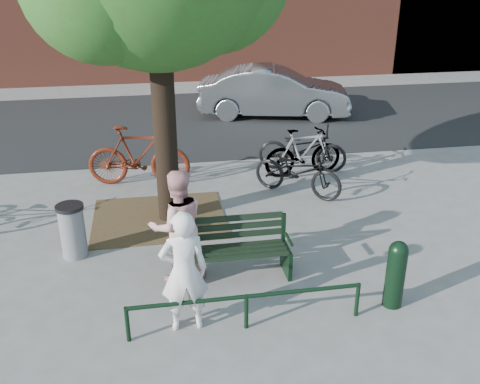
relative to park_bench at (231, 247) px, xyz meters
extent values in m
plane|color=gray|center=(0.00, -0.08, -0.48)|extent=(90.00, 90.00, 0.00)
cube|color=brown|center=(-1.00, 2.12, -0.47)|extent=(2.40, 2.00, 0.02)
cube|color=black|center=(0.00, 8.42, -0.47)|extent=(40.00, 7.00, 0.01)
cube|color=black|center=(-0.84, -0.08, -0.25)|extent=(0.06, 0.52, 0.45)
cube|color=black|center=(-0.84, 0.15, 0.19)|extent=(0.06, 0.06, 0.44)
cylinder|color=black|center=(-0.84, -0.18, 0.15)|extent=(0.04, 0.36, 0.04)
cube|color=black|center=(0.84, -0.08, -0.25)|extent=(0.06, 0.52, 0.45)
cube|color=black|center=(0.84, 0.15, 0.19)|extent=(0.06, 0.06, 0.44)
cylinder|color=black|center=(0.84, -0.18, 0.15)|extent=(0.04, 0.36, 0.04)
cube|color=black|center=(0.00, -0.08, -0.03)|extent=(1.64, 0.46, 0.04)
cube|color=black|center=(0.00, 0.15, 0.26)|extent=(1.64, 0.03, 0.47)
cylinder|color=black|center=(-1.50, -1.28, -0.23)|extent=(0.06, 0.06, 0.50)
cylinder|color=black|center=(0.00, -1.28, -0.23)|extent=(0.06, 0.06, 0.50)
cylinder|color=black|center=(1.50, -1.28, -0.23)|extent=(0.06, 0.06, 0.50)
cylinder|color=black|center=(0.00, -1.28, 0.00)|extent=(3.00, 0.06, 0.06)
cylinder|color=black|center=(-0.80, 2.12, 1.42)|extent=(0.40, 0.40, 3.80)
imported|color=white|center=(-0.76, -1.12, 0.35)|extent=(0.62, 0.42, 1.67)
imported|color=pink|center=(-0.76, 0.07, 0.38)|extent=(0.94, 0.79, 1.73)
cylinder|color=black|center=(2.08, -1.13, -0.05)|extent=(0.26, 0.26, 0.86)
sphere|color=black|center=(2.08, -1.13, 0.38)|extent=(0.26, 0.26, 0.26)
cylinder|color=gray|center=(-2.38, 1.01, -0.06)|extent=(0.40, 0.40, 0.83)
cylinder|color=black|center=(-2.38, 1.01, 0.38)|extent=(0.44, 0.44, 0.06)
imported|color=#4E180B|center=(-1.32, 3.84, 0.16)|extent=(2.20, 0.95, 1.28)
imported|color=black|center=(1.81, 2.76, 0.02)|extent=(1.86, 1.71, 0.99)
imported|color=gray|center=(2.21, 3.76, 0.05)|extent=(1.82, 0.70, 1.06)
imported|color=black|center=(2.27, 4.03, 0.04)|extent=(2.08, 1.32, 1.03)
imported|color=slate|center=(2.68, 8.56, 0.26)|extent=(4.71, 2.55, 1.47)
camera|label=1|loc=(-1.06, -6.84, 3.93)|focal=40.00mm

